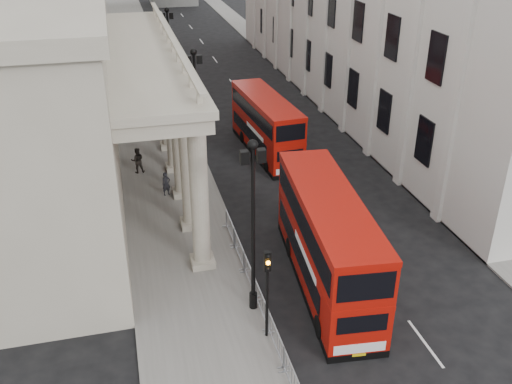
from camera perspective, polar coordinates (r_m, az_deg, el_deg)
The scene contains 15 objects.
ground at distance 24.20m, azimuth 3.53°, elevation -17.17°, with size 260.00×260.00×0.00m, color black.
sidewalk_west at distance 49.42m, azimuth -10.28°, elevation 6.85°, with size 6.00×140.00×0.12m, color slate.
sidewalk_east at distance 52.91m, azimuth 7.97°, elevation 8.40°, with size 3.00×140.00×0.12m, color slate.
kerb at distance 49.66m, azimuth -6.87°, elevation 7.21°, with size 0.20×140.00×0.14m, color slate.
portico_building at distance 36.42m, azimuth -21.34°, elevation 7.92°, with size 9.00×28.00×12.00m, color #A59D8A.
lamp_post_south at distance 24.17m, azimuth -0.30°, elevation -2.52°, with size 1.05×0.44×8.32m.
lamp_post_mid at distance 38.64m, azimuth -6.02°, elevation 8.99°, with size 1.05×0.44×8.32m.
lamp_post_north at distance 53.98m, azimuth -8.66°, elevation 14.09°, with size 1.05×0.44×8.32m.
traffic_light at distance 23.53m, azimuth 1.13°, elevation -8.69°, with size 0.28×0.33×4.30m.
crowd_barriers at distance 25.25m, azimuth 1.27°, elevation -12.81°, with size 0.50×18.75×1.10m.
bus_near at distance 27.43m, azimuth 7.14°, elevation -4.73°, with size 3.69×11.23×4.76m.
bus_far at distance 42.15m, azimuth 1.00°, elevation 6.82°, with size 3.10×9.97×4.24m.
pedestrian_a at distance 36.46m, azimuth -8.97°, elevation 0.81°, with size 0.56×0.37×1.54m, color black.
pedestrian_b at distance 39.82m, azimuth -11.78°, elevation 3.11°, with size 0.87×0.68×1.80m, color black.
pedestrian_c at distance 36.68m, azimuth -7.52°, elevation 1.23°, with size 0.83×0.54×1.71m, color black.
Camera 1 is at (-5.56, -16.39, 16.91)m, focal length 40.00 mm.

